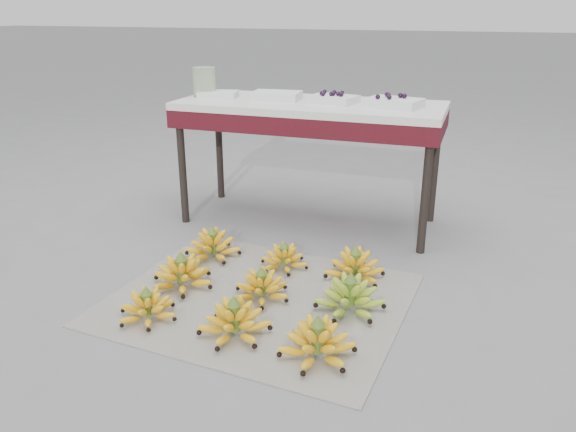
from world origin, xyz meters
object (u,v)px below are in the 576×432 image
(bunch_front_left, at_px, (147,308))
(bunch_mid_left, at_px, (182,274))
(bunch_mid_right, at_px, (350,297))
(bunch_front_right, at_px, (317,343))
(tray_far_right, at_px, (394,102))
(tray_left, at_px, (276,96))
(newspaper_mat, at_px, (259,299))
(bunch_front_center, at_px, (234,321))
(vendor_table, at_px, (310,117))
(tray_right, at_px, (333,99))
(tray_far_left, at_px, (218,94))
(bunch_back_left, at_px, (213,246))
(glass_jar, at_px, (205,82))
(bunch_back_center, at_px, (284,258))
(bunch_mid_center, at_px, (261,287))
(bunch_back_right, at_px, (355,267))

(bunch_front_left, height_order, bunch_mid_left, bunch_mid_left)
(bunch_front_left, xyz_separation_m, bunch_mid_right, (0.77, 0.34, 0.01))
(bunch_front_right, xyz_separation_m, tray_far_right, (0.02, 1.33, 0.67))
(bunch_front_left, xyz_separation_m, tray_far_right, (0.76, 1.29, 0.68))
(tray_left, bearing_deg, tray_far_right, -3.04)
(newspaper_mat, bearing_deg, bunch_front_center, -86.59)
(vendor_table, distance_m, tray_right, 0.17)
(tray_far_left, bearing_deg, bunch_front_right, -52.88)
(newspaper_mat, relative_size, bunch_back_left, 3.81)
(bunch_mid_left, bearing_deg, tray_right, 71.29)
(bunch_front_right, distance_m, vendor_table, 1.52)
(bunch_front_right, distance_m, tray_left, 1.65)
(tray_left, relative_size, tray_far_right, 0.91)
(bunch_front_right, height_order, bunch_back_left, bunch_front_right)
(bunch_front_left, distance_m, bunch_front_center, 0.39)
(bunch_mid_right, height_order, glass_jar, glass_jar)
(bunch_back_center, height_order, tray_right, tray_right)
(bunch_front_right, xyz_separation_m, bunch_mid_center, (-0.36, 0.35, -0.01))
(bunch_mid_right, relative_size, tray_far_left, 1.29)
(vendor_table, bearing_deg, bunch_back_left, -115.04)
(bunch_back_left, bearing_deg, bunch_back_right, -12.53)
(newspaper_mat, bearing_deg, bunch_mid_left, -179.38)
(tray_right, relative_size, tray_far_right, 0.90)
(bunch_back_right, relative_size, tray_far_right, 1.10)
(bunch_front_center, height_order, tray_far_right, tray_far_right)
(newspaper_mat, xyz_separation_m, bunch_mid_center, (0.01, 0.01, 0.06))
(newspaper_mat, xyz_separation_m, bunch_front_center, (0.02, -0.30, 0.06))
(bunch_mid_left, relative_size, tray_far_right, 0.97)
(tray_far_left, bearing_deg, bunch_back_right, -33.68)
(tray_far_left, distance_m, tray_far_right, 1.03)
(bunch_front_left, distance_m, bunch_mid_center, 0.49)
(tray_far_right, bearing_deg, tray_right, 175.22)
(bunch_back_left, distance_m, vendor_table, 0.93)
(newspaper_mat, height_order, bunch_back_right, bunch_back_right)
(bunch_mid_center, height_order, tray_far_right, tray_far_right)
(bunch_front_right, distance_m, bunch_mid_right, 0.37)
(bunch_front_center, distance_m, bunch_mid_center, 0.31)
(vendor_table, height_order, tray_left, tray_left)
(bunch_front_right, bearing_deg, tray_far_left, 120.04)
(bunch_front_right, relative_size, glass_jar, 1.89)
(bunch_mid_left, xyz_separation_m, bunch_back_center, (0.38, 0.34, -0.01))
(bunch_front_left, xyz_separation_m, glass_jar, (-0.36, 1.30, 0.74))
(bunch_front_left, xyz_separation_m, tray_right, (0.42, 1.32, 0.68))
(bunch_back_center, bearing_deg, bunch_front_right, -39.03)
(bunch_front_left, bearing_deg, tray_far_right, 79.06)
(newspaper_mat, distance_m, bunch_mid_right, 0.41)
(bunch_back_right, bearing_deg, tray_far_right, 70.96)
(bunch_mid_right, relative_size, bunch_back_left, 0.99)
(bunch_mid_center, relative_size, tray_right, 1.16)
(bunch_front_right, xyz_separation_m, bunch_mid_left, (-0.74, 0.33, 0.00))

